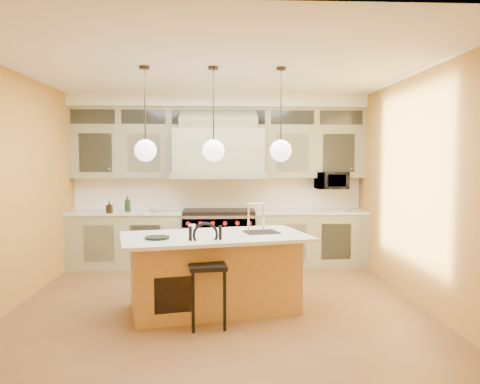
{
  "coord_description": "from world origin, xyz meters",
  "views": [
    {
      "loc": [
        -0.01,
        -5.75,
        1.82
      ],
      "look_at": [
        0.29,
        0.7,
        1.36
      ],
      "focal_mm": 35.0,
      "sensor_mm": 36.0,
      "label": 1
    }
  ],
  "objects_px": {
    "counter_stool": "(207,268)",
    "range": "(219,238)",
    "microwave": "(331,181)",
    "kitchen_island": "(215,271)"
  },
  "relations": [
    {
      "from": "counter_stool",
      "to": "range",
      "type": "bearing_deg",
      "value": 79.93
    },
    {
      "from": "counter_stool",
      "to": "microwave",
      "type": "height_order",
      "value": "microwave"
    },
    {
      "from": "kitchen_island",
      "to": "counter_stool",
      "type": "height_order",
      "value": "kitchen_island"
    },
    {
      "from": "range",
      "to": "counter_stool",
      "type": "relative_size",
      "value": 1.07
    },
    {
      "from": "range",
      "to": "kitchen_island",
      "type": "distance_m",
      "value": 2.34
    },
    {
      "from": "kitchen_island",
      "to": "counter_stool",
      "type": "relative_size",
      "value": 2.12
    },
    {
      "from": "range",
      "to": "counter_stool",
      "type": "distance_m",
      "value": 2.89
    },
    {
      "from": "range",
      "to": "microwave",
      "type": "height_order",
      "value": "microwave"
    },
    {
      "from": "kitchen_island",
      "to": "counter_stool",
      "type": "bearing_deg",
      "value": -110.96
    },
    {
      "from": "range",
      "to": "counter_stool",
      "type": "xyz_separation_m",
      "value": [
        -0.13,
        -2.88,
        0.15
      ]
    }
  ]
}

